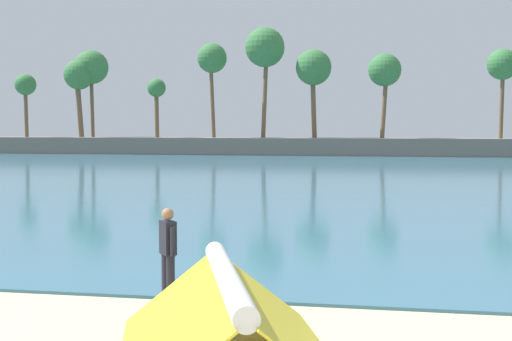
% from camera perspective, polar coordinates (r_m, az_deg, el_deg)
% --- Properties ---
extents(sea, '(220.00, 101.19, 0.06)m').
position_cam_1_polar(sea, '(62.64, 7.98, 0.81)').
color(sea, '#386B84').
rests_on(sea, ground).
extents(palm_headland, '(87.47, 6.00, 13.23)m').
position_cam_1_polar(palm_headland, '(73.30, 6.92, 3.96)').
color(palm_headland, slate).
rests_on(palm_headland, ground).
extents(folded_kite, '(3.89, 4.79, 1.24)m').
position_cam_1_polar(folded_kite, '(9.15, -2.31, -10.55)').
color(folded_kite, yellow).
rests_on(folded_kite, ground).
extents(person_at_waterline, '(0.38, 0.45, 1.67)m').
position_cam_1_polar(person_at_waterline, '(12.47, -7.06, -6.52)').
color(person_at_waterline, '#23232D').
rests_on(person_at_waterline, ground).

